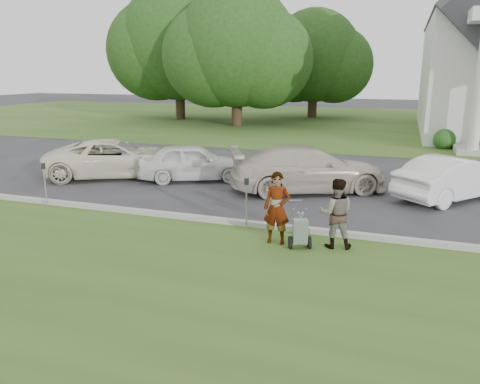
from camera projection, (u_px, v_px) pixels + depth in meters
The scene contains 16 objects.
ground at pixel (246, 234), 11.41m from camera, with size 120.00×120.00×0.00m, color #333335.
grass_strip at pixel (195, 285), 8.66m from camera, with size 80.00×7.00×0.01m, color #34581E.
church_lawn at pixel (356, 122), 36.10m from camera, with size 80.00×30.00×0.01m, color #34581E.
curb at pixel (253, 224), 11.89m from camera, with size 80.00×0.18×0.15m, color #9E9E93.
tree_left at pixel (237, 53), 32.78m from camera, with size 10.63×8.40×9.71m.
tree_far at pixel (178, 47), 37.28m from camera, with size 11.64×9.20×10.73m.
tree_back at pixel (314, 60), 38.92m from camera, with size 9.61×7.60×8.89m.
striping_cart at pixel (300, 232), 10.38m from camera, with size 0.71×1.05×0.91m.
person_left at pixel (277, 209), 10.58m from camera, with size 0.61×0.40×1.66m, color #999999.
person_right at pixel (336, 214), 10.34m from camera, with size 0.77×0.60×1.58m, color #999999.
parking_meter_near at pixel (246, 197), 11.49m from camera, with size 0.10×0.09×1.35m.
parking_meter_far at pixel (45, 179), 13.34m from camera, with size 0.10×0.09×1.35m.
car_a at pixel (115, 158), 17.43m from camera, with size 2.30×5.00×1.39m, color #EDE6C9.
car_b at pixel (193, 162), 16.88m from camera, with size 1.58×3.94×1.34m, color white.
car_c at pixel (308, 169), 15.33m from camera, with size 2.08×5.12×1.49m, color beige.
car_d at pixel (453, 178), 14.36m from camera, with size 1.42×4.06×1.34m, color white.
Camera 1 is at (3.40, -10.24, 3.85)m, focal length 35.00 mm.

